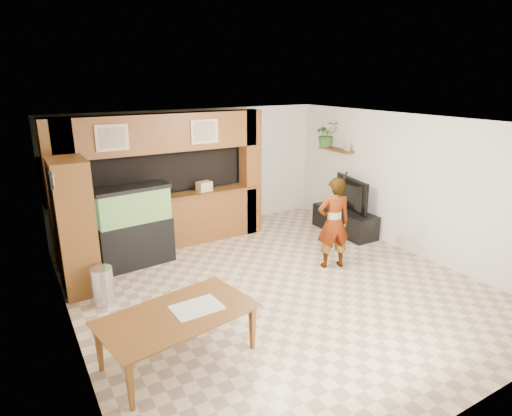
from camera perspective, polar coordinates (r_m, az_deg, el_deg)
floor at (r=7.03m, az=2.55°, el=-10.28°), size 6.50×6.50×0.00m
ceiling at (r=6.28m, az=2.87°, el=11.30°), size 6.50×6.50×0.00m
wall_back at (r=9.34m, az=-8.33°, el=4.96°), size 6.00×0.00×6.00m
wall_left at (r=5.58m, az=-24.15°, el=-4.73°), size 0.00×6.50×6.50m
wall_right at (r=8.51m, az=19.88°, el=2.93°), size 0.00×6.50×6.50m
partition at (r=8.46m, az=-12.67°, el=3.55°), size 4.20×0.99×2.60m
wall_clock at (r=6.37m, az=-25.64°, el=3.33°), size 0.05×0.25×0.25m
wall_shelf at (r=9.66m, az=10.64°, el=7.66°), size 0.25×0.90×0.04m
pantry_cabinet at (r=7.09m, az=-23.05°, el=-2.31°), size 0.52×0.85×2.09m
trash_can at (r=6.76m, az=-19.76°, el=-9.79°), size 0.32×0.32×0.58m
aquarium at (r=7.79m, az=-15.96°, el=-2.51°), size 1.30×0.49×1.45m
tv_stand at (r=9.42m, az=11.72°, el=-1.72°), size 0.56×1.52×0.51m
television at (r=9.25m, az=11.94°, el=1.81°), size 0.42×1.22×0.70m
photo_frame at (r=9.39m, az=12.06°, el=8.04°), size 0.04×0.15×0.20m
potted_plant at (r=9.84m, az=9.37°, el=9.67°), size 0.62×0.57×0.56m
person at (r=7.52m, az=10.30°, el=-1.99°), size 0.68×0.55×1.62m
microphone at (r=7.20m, az=11.79°, el=4.19°), size 0.04×0.10×0.16m
dining_table at (r=5.30m, az=-10.06°, el=-16.65°), size 1.91×1.27×0.62m
newspaper_a at (r=5.23m, az=-7.90°, el=-13.00°), size 0.59×0.44×0.01m
counter_box at (r=8.61m, az=-6.92°, el=2.88°), size 0.32×0.25×0.19m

